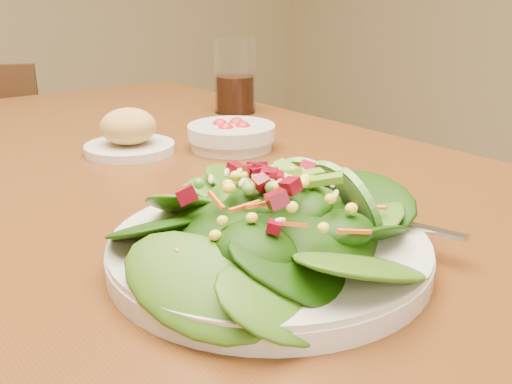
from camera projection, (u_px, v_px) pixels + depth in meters
dining_table at (143, 229)px, 0.88m from camera, size 0.90×1.40×0.75m
salad_plate at (277, 228)px, 0.55m from camera, size 0.31×0.31×0.09m
bread_plate at (129, 135)px, 0.91m from camera, size 0.14×0.14×0.07m
tomato_bowl at (232, 136)px, 0.93m from camera, size 0.14×0.14×0.05m
drinking_glass at (235, 81)px, 1.19m from camera, size 0.09×0.09×0.15m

